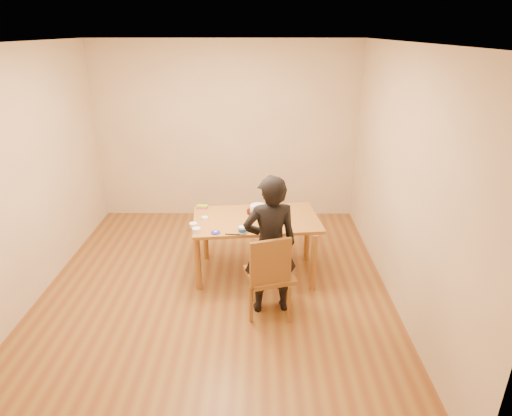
{
  "coord_description": "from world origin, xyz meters",
  "views": [
    {
      "loc": [
        0.5,
        -4.23,
        2.82
      ],
      "look_at": [
        0.47,
        0.34,
        0.9
      ],
      "focal_mm": 30.0,
      "sensor_mm": 36.0,
      "label": 1
    }
  ],
  "objects_px": {
    "cake_plate": "(258,212)",
    "person": "(270,246)",
    "dining_table": "(256,220)",
    "dining_chair": "(270,275)",
    "cake": "(258,208)"
  },
  "relations": [
    {
      "from": "cake_plate",
      "to": "person",
      "type": "height_order",
      "value": "person"
    },
    {
      "from": "dining_table",
      "to": "person",
      "type": "xyz_separation_m",
      "value": [
        0.15,
        -0.73,
        0.03
      ]
    },
    {
      "from": "dining_chair",
      "to": "cake_plate",
      "type": "xyz_separation_m",
      "value": [
        -0.12,
        0.95,
        0.31
      ]
    },
    {
      "from": "dining_chair",
      "to": "cake_plate",
      "type": "bearing_deg",
      "value": 80.86
    },
    {
      "from": "dining_chair",
      "to": "cake_plate",
      "type": "relative_size",
      "value": 1.62
    },
    {
      "from": "dining_chair",
      "to": "cake_plate",
      "type": "height_order",
      "value": "cake_plate"
    },
    {
      "from": "dining_table",
      "to": "cake",
      "type": "bearing_deg",
      "value": 75.08
    },
    {
      "from": "person",
      "to": "dining_chair",
      "type": "bearing_deg",
      "value": 80.88
    },
    {
      "from": "dining_table",
      "to": "person",
      "type": "distance_m",
      "value": 0.75
    },
    {
      "from": "dining_chair",
      "to": "dining_table",
      "type": "bearing_deg",
      "value": 84.33
    },
    {
      "from": "cake_plate",
      "to": "person",
      "type": "xyz_separation_m",
      "value": [
        0.12,
        -0.9,
        0.01
      ]
    },
    {
      "from": "cake",
      "to": "person",
      "type": "bearing_deg",
      "value": -82.14
    },
    {
      "from": "dining_table",
      "to": "dining_chair",
      "type": "xyz_separation_m",
      "value": [
        0.15,
        -0.78,
        -0.28
      ]
    },
    {
      "from": "cake_plate",
      "to": "dining_table",
      "type": "bearing_deg",
      "value": -98.46
    },
    {
      "from": "dining_table",
      "to": "cake",
      "type": "relative_size",
      "value": 7.33
    }
  ]
}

